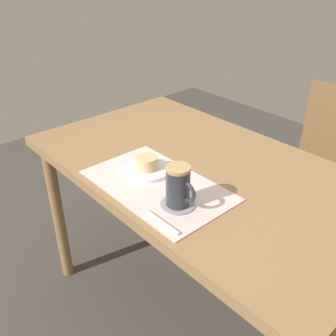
# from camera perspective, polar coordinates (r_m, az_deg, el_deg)

# --- Properties ---
(ground_plane) EXTENTS (4.40, 4.40, 0.02)m
(ground_plane) POSITION_cam_1_polar(r_m,az_deg,el_deg) (1.77, 3.92, -20.87)
(ground_plane) COLOR #47423D
(dining_table) EXTENTS (1.24, 0.72, 0.73)m
(dining_table) POSITION_cam_1_polar(r_m,az_deg,el_deg) (1.33, 4.90, -2.66)
(dining_table) COLOR #997047
(dining_table) RESTS_ON ground_plane
(wooden_chair) EXTENTS (0.45, 0.45, 0.86)m
(wooden_chair) POSITION_cam_1_polar(r_m,az_deg,el_deg) (1.85, 22.08, -1.18)
(wooden_chair) COLOR brown
(wooden_chair) RESTS_ON ground_plane
(placemat) EXTENTS (0.47, 0.28, 0.00)m
(placemat) POSITION_cam_1_polar(r_m,az_deg,el_deg) (1.17, -1.47, -2.70)
(placemat) COLOR silver
(placemat) RESTS_ON dining_table
(pastry_plate) EXTENTS (0.15, 0.15, 0.01)m
(pastry_plate) POSITION_cam_1_polar(r_m,az_deg,el_deg) (1.24, -3.16, -0.25)
(pastry_plate) COLOR white
(pastry_plate) RESTS_ON placemat
(pastry) EXTENTS (0.07, 0.07, 0.04)m
(pastry) POSITION_cam_1_polar(r_m,az_deg,el_deg) (1.22, -3.20, 0.84)
(pastry) COLOR #E5BC7F
(pastry) RESTS_ON pastry_plate
(coffee_coaster) EXTENTS (0.10, 0.10, 0.00)m
(coffee_coaster) POSITION_cam_1_polar(r_m,az_deg,el_deg) (1.08, 1.48, -5.55)
(coffee_coaster) COLOR #99999E
(coffee_coaster) RESTS_ON placemat
(coffee_mug) EXTENTS (0.10, 0.07, 0.12)m
(coffee_mug) POSITION_cam_1_polar(r_m,az_deg,el_deg) (1.04, 1.62, -2.78)
(coffee_mug) COLOR #2D333D
(coffee_mug) RESTS_ON coffee_coaster
(teaspoon) EXTENTS (0.13, 0.01, 0.01)m
(teaspoon) POSITION_cam_1_polar(r_m,az_deg,el_deg) (1.01, -0.84, -8.21)
(teaspoon) COLOR silver
(teaspoon) RESTS_ON placemat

